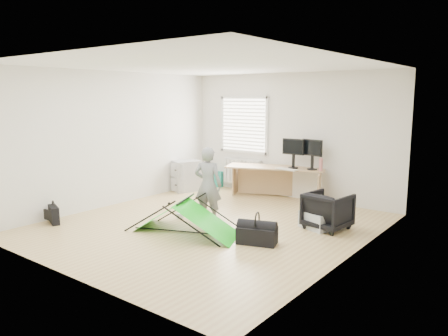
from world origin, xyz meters
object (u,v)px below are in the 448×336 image
Objects in this scene: thermos at (321,165)px; desk at (275,183)px; filing_cabinet at (187,176)px; monitor_right at (312,159)px; person at (208,185)px; laptop_bag at (54,215)px; monitor_left at (293,157)px; duffel_bag at (257,235)px; kite at (186,216)px; storage_crate at (316,220)px; office_chair at (328,211)px.

desk is at bearing -175.24° from thermos.
thermos is at bearing -16.01° from desk.
filing_cabinet is at bearing 173.50° from desk.
filing_cabinet is at bearing -155.97° from monitor_right.
person reaches higher than thermos.
laptop_bag is (-0.03, -3.41, -0.21)m from filing_cabinet.
desk is 1.00m from monitor_right.
desk is 1.12m from thermos.
monitor_left is at bearing 79.26° from laptop_bag.
person is at bearing -111.06° from desk.
duffel_bag is (1.31, -0.43, -0.54)m from person.
person is at bearing 75.20° from kite.
filing_cabinet is 1.41× the size of storage_crate.
office_chair is (1.82, -1.32, -0.05)m from desk.
thermos is 1.79m from storage_crate.
thermos is 0.14× the size of kite.
person is (-0.01, -2.25, 0.31)m from desk.
desk is 1.56× the size of person.
laptop_bag is at bearing -146.42° from storage_crate.
duffel_bag is at bearing 77.05° from office_chair.
monitor_right is 0.36× the size of person.
desk reaches higher than kite.
kite is (-1.73, -1.61, -0.03)m from office_chair.
filing_cabinet is at bearing -168.76° from thermos.
duffel_bag is at bearing -10.85° from kite.
storage_crate is (1.26, -1.47, -0.80)m from monitor_left.
person is (-0.42, -2.30, -0.27)m from monitor_left.
kite is (2.18, -2.40, -0.08)m from filing_cabinet.
thermos is 5.15m from laptop_bag.
duffel_bag is (3.39, -2.14, -0.23)m from filing_cabinet.
filing_cabinet is 3.99m from office_chair.
monitor_right is 3.19m from kite.
thermos is 3.20m from kite.
desk is at bearing -160.78° from monitor_right.
thermos reaches higher than desk.
storage_crate reaches higher than duffel_bag.
filing_cabinet is at bearing 109.57° from kite.
person is at bearing 34.98° from office_chair.
monitor_left is 0.99× the size of monitor_right.
person is (2.09, -1.72, 0.31)m from filing_cabinet.
desk is at bearing 97.07° from duffel_bag.
office_chair is 1.46m from duffel_bag.
desk is 8.01× the size of thermos.
desk is 3.06× the size of office_chair.
desk is 2.98m from duffel_bag.
kite is 3.07× the size of duffel_bag.
kite is at bearing 173.06° from duffel_bag.
kite is at bearing -91.81° from monitor_right.
thermos is at bearing 0.85° from monitor_left.
office_chair is 2.37m from kite.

